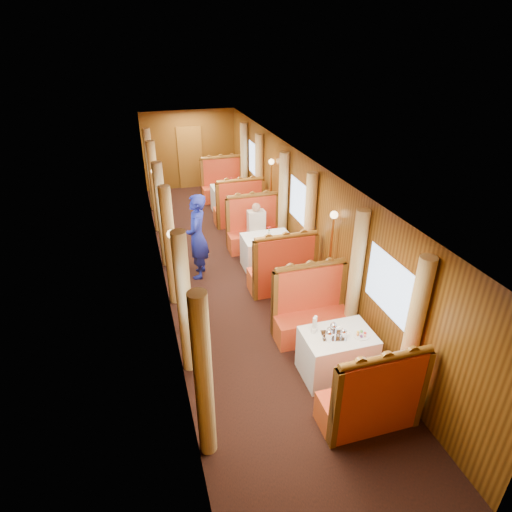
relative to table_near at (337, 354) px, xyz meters
name	(u,v)px	position (x,y,z in m)	size (l,w,h in m)	color
floor	(234,271)	(-0.75, 3.50, -0.38)	(3.00, 12.00, 0.01)	black
ceiling	(231,160)	(-0.75, 3.50, 2.12)	(3.00, 12.00, 0.01)	silver
wall_far	(190,150)	(-0.75, 9.50, 0.88)	(3.00, 2.50, 0.01)	brown
wall_near	(393,477)	(-0.75, -2.50, 0.88)	(3.00, 2.50, 0.01)	brown
wall_left	(159,228)	(-2.25, 3.50, 0.88)	(12.00, 2.50, 0.01)	brown
wall_right	(301,212)	(0.75, 3.50, 0.88)	(12.00, 2.50, 0.01)	brown
doorway_far	(191,158)	(-0.75, 9.47, 0.62)	(0.80, 0.04, 2.00)	brown
table_near	(337,354)	(0.00, 0.00, 0.00)	(1.05, 0.72, 0.75)	white
banquette_near_fwd	(371,401)	(0.00, -1.01, 0.05)	(1.30, 0.55, 1.34)	red
banquette_near_aft	(311,314)	(0.00, 1.01, 0.05)	(1.30, 0.55, 1.34)	red
table_mid	(267,252)	(0.00, 3.50, 0.00)	(1.05, 0.72, 0.75)	white
banquette_mid_fwd	(282,272)	(0.00, 2.49, 0.05)	(1.30, 0.55, 1.34)	red
banquette_mid_aft	(254,232)	(0.00, 4.51, 0.05)	(1.30, 0.55, 1.34)	red
table_far	(231,199)	(0.00, 7.00, 0.00)	(1.05, 0.72, 0.75)	white
banquette_far_fwd	(239,210)	(0.00, 5.99, 0.05)	(1.30, 0.55, 1.34)	red
banquette_far_aft	(223,186)	(0.00, 8.01, 0.05)	(1.30, 0.55, 1.34)	red
tea_tray	(333,336)	(-0.10, -0.01, 0.38)	(0.34, 0.26, 0.01)	silver
teapot_left	(329,337)	(-0.21, -0.08, 0.45)	(0.17, 0.13, 0.14)	silver
teapot_right	(343,335)	(0.02, -0.09, 0.44)	(0.15, 0.12, 0.13)	silver
teapot_back	(333,329)	(-0.07, 0.05, 0.45)	(0.17, 0.13, 0.14)	silver
fruit_plate	(361,335)	(0.30, -0.12, 0.39)	(0.24, 0.24, 0.05)	white
cup_inboard	(314,327)	(-0.34, 0.15, 0.48)	(0.08, 0.08, 0.26)	white
cup_outboard	(315,325)	(-0.31, 0.18, 0.48)	(0.08, 0.08, 0.26)	white
rose_vase_mid	(269,230)	(0.03, 3.47, 0.55)	(0.06, 0.06, 0.36)	silver
rose_vase_far	(231,180)	(0.04, 7.02, 0.55)	(0.06, 0.06, 0.36)	silver
window_left_near	(183,322)	(-2.24, 0.00, 1.07)	(1.20, 0.90, 0.01)	#8EADD6
curtain_left_near_a	(203,379)	(-2.13, -0.78, 0.80)	(0.22, 0.22, 2.35)	#E0BB72
curtain_left_near_b	(185,305)	(-2.13, 0.78, 0.80)	(0.22, 0.22, 2.35)	#E0BB72
window_right_near	(390,287)	(0.74, 0.00, 1.07)	(1.20, 0.90, 0.01)	#8EADD6
curtain_right_near_a	(412,336)	(0.63, -0.78, 0.80)	(0.22, 0.22, 2.35)	#E0BB72
curtain_right_near_b	(355,278)	(0.63, 0.78, 0.80)	(0.22, 0.22, 2.35)	#E0BB72
window_left_mid	(159,218)	(-2.24, 3.50, 1.07)	(1.20, 0.90, 0.01)	#8EADD6
curtain_left_mid_a	(170,247)	(-2.13, 2.72, 0.80)	(0.22, 0.22, 2.35)	#E0BB72
curtain_left_mid_b	(162,216)	(-2.13, 4.28, 0.80)	(0.22, 0.22, 2.35)	#E0BB72
window_right_mid	(300,203)	(0.74, 3.50, 1.07)	(1.20, 0.90, 0.01)	#8EADD6
curtain_right_mid_a	(309,230)	(0.63, 2.72, 0.80)	(0.22, 0.22, 2.35)	#E0BB72
curtain_right_mid_b	(283,203)	(0.63, 4.28, 0.80)	(0.22, 0.22, 2.35)	#E0BB72
window_left_far	(147,169)	(-2.24, 7.00, 1.07)	(1.20, 0.90, 0.01)	#8EADD6
curtain_left_far_a	(155,187)	(-2.13, 6.22, 0.80)	(0.22, 0.22, 2.35)	#E0BB72
curtain_left_far_b	(151,170)	(-2.13, 7.78, 0.80)	(0.22, 0.22, 2.35)	#E0BB72
window_right_far	(255,160)	(0.74, 7.00, 1.07)	(1.20, 0.90, 0.01)	#8EADD6
curtain_right_far_a	(259,178)	(0.63, 6.22, 0.80)	(0.22, 0.22, 2.35)	#E0BB72
curtain_right_far_b	(244,163)	(0.63, 7.78, 0.80)	(0.22, 0.22, 2.35)	#E0BB72
sconce_left_fore	(174,262)	(-2.15, 1.75, 1.01)	(0.14, 0.14, 1.95)	#BF8C3F
sconce_right_fore	(332,241)	(0.65, 1.75, 1.01)	(0.14, 0.14, 1.95)	#BF8C3F
sconce_left_aft	(156,192)	(-2.15, 5.25, 1.01)	(0.14, 0.14, 1.95)	#BF8C3F
sconce_right_aft	(271,181)	(0.65, 5.25, 1.01)	(0.14, 0.14, 1.95)	#BF8C3F
steward	(197,237)	(-1.50, 3.56, 0.54)	(0.67, 0.44, 1.84)	navy
passenger	(257,223)	(0.00, 4.31, 0.37)	(0.40, 0.44, 0.76)	beige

